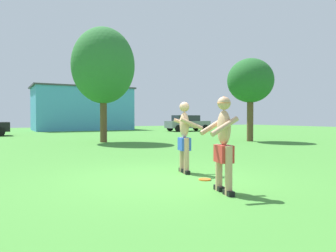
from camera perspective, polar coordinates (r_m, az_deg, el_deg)
The scene contains 8 objects.
ground_plane at distance 7.12m, azimuth -0.26°, elevation -9.50°, with size 80.00×80.00×0.00m, color #428433.
player_with_cap at distance 5.78m, azimuth 9.95°, elevation -2.40°, with size 0.67×0.66×1.75m.
player_in_blue at distance 7.78m, azimuth 3.01°, elevation -1.72°, with size 0.67×0.70×1.74m.
frisbee at distance 7.04m, azimuth 6.64°, elevation -9.53°, with size 0.27×0.27×0.03m, color orange.
car_gray_far_end at distance 31.64m, azimuth 3.45°, elevation 0.57°, with size 4.38×2.20×1.58m.
outbuilding_behind_lot at distance 35.91m, azimuth -15.16°, elevation 3.03°, with size 10.41×5.69×4.64m.
tree_left_field at distance 17.99m, azimuth -11.58°, elevation 10.55°, with size 3.44×3.44×6.29m.
tree_right_field at distance 18.86m, azimuth 14.60°, elevation 7.80°, with size 2.62×2.62×4.74m.
Camera 1 is at (-3.31, -6.15, 1.36)m, focal length 33.87 mm.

